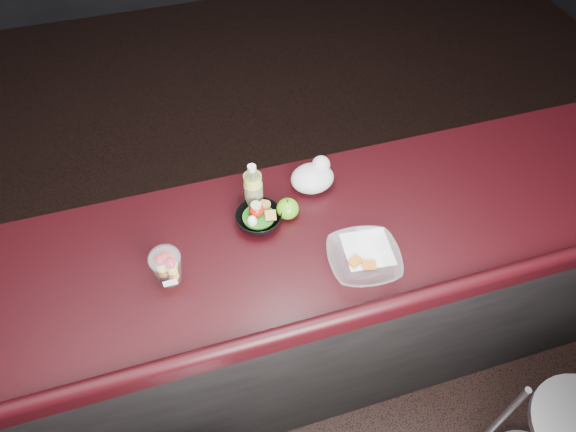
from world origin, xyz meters
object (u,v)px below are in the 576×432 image
object	(u,v)px
lemonade_bottle	(253,190)
green_apple	(288,209)
takeout_bowl	(363,260)
fruit_cup	(167,266)
snack_bowl	(258,218)

from	to	relation	value
lemonade_bottle	green_apple	distance (m)	0.14
green_apple	takeout_bowl	distance (m)	0.33
fruit_cup	green_apple	world-z (taller)	fruit_cup
green_apple	takeout_bowl	size ratio (longest dim) A/B	0.31
snack_bowl	takeout_bowl	distance (m)	0.40
snack_bowl	takeout_bowl	bearing A→B (deg)	-43.44
lemonade_bottle	fruit_cup	size ratio (longest dim) A/B	1.39
lemonade_bottle	green_apple	size ratio (longest dim) A/B	2.41
lemonade_bottle	green_apple	xyz separation A→B (m)	(0.10, -0.08, -0.05)
snack_bowl	takeout_bowl	world-z (taller)	snack_bowl
snack_bowl	takeout_bowl	size ratio (longest dim) A/B	0.77
fruit_cup	takeout_bowl	xyz separation A→B (m)	(0.62, -0.13, -0.04)
fruit_cup	snack_bowl	xyz separation A→B (m)	(0.34, 0.14, -0.04)
fruit_cup	green_apple	bearing A→B (deg)	18.43
fruit_cup	takeout_bowl	size ratio (longest dim) A/B	0.54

